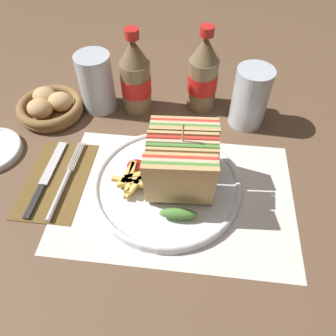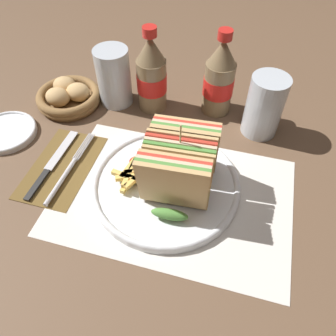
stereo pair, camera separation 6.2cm
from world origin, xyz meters
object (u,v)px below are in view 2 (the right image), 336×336
at_px(coke_bottle_near, 152,76).
at_px(coke_bottle_far, 219,79).
at_px(glass_far, 114,77).
at_px(club_sandwich, 179,166).
at_px(knife, 52,164).
at_px(fork, 66,173).
at_px(glass_near, 263,109).
at_px(side_saucer, 6,132).
at_px(bread_basket, 68,96).
at_px(plate_main, 165,186).

xyz_separation_m(coke_bottle_near, coke_bottle_far, (0.15, 0.03, 0.00)).
bearing_deg(glass_far, coke_bottle_far, 7.81).
xyz_separation_m(club_sandwich, coke_bottle_far, (0.02, 0.27, 0.01)).
bearing_deg(knife, coke_bottle_near, 61.02).
distance_m(fork, glass_near, 0.43).
distance_m(club_sandwich, side_saucer, 0.42).
height_order(bread_basket, side_saucer, bread_basket).
bearing_deg(coke_bottle_far, coke_bottle_near, -169.39).
distance_m(coke_bottle_far, bread_basket, 0.36).
distance_m(club_sandwich, coke_bottle_near, 0.27).
xyz_separation_m(glass_far, side_saucer, (-0.20, -0.18, -0.06)).
bearing_deg(fork, glass_far, 89.31).
height_order(glass_near, glass_far, same).
relative_size(knife, coke_bottle_far, 0.98).
bearing_deg(fork, coke_bottle_far, 50.35).
xyz_separation_m(plate_main, side_saucer, (-0.39, 0.05, -0.00)).
height_order(coke_bottle_near, bread_basket, coke_bottle_near).
bearing_deg(side_saucer, glass_near, 16.89).
height_order(plate_main, coke_bottle_near, coke_bottle_near).
bearing_deg(knife, glass_near, 30.64).
bearing_deg(bread_basket, glass_far, 20.19).
bearing_deg(club_sandwich, side_saucer, 172.59).
bearing_deg(knife, club_sandwich, 2.30).
distance_m(knife, coke_bottle_near, 0.29).
relative_size(glass_near, glass_far, 1.00).
relative_size(plate_main, glass_near, 2.09).
bearing_deg(club_sandwich, fork, -174.74).
height_order(coke_bottle_near, coke_bottle_far, same).
distance_m(plate_main, bread_basket, 0.36).
bearing_deg(club_sandwich, bread_basket, 149.27).
height_order(fork, coke_bottle_near, coke_bottle_near).
bearing_deg(glass_near, coke_bottle_far, 156.11).
distance_m(glass_near, side_saucer, 0.57).
height_order(club_sandwich, glass_far, club_sandwich).
distance_m(plate_main, club_sandwich, 0.07).
bearing_deg(coke_bottle_near, club_sandwich, -62.28).
xyz_separation_m(fork, side_saucer, (-0.19, 0.07, -0.00)).
bearing_deg(coke_bottle_near, bread_basket, -167.32).
bearing_deg(plate_main, glass_near, 54.07).
relative_size(plate_main, coke_bottle_near, 1.44).
distance_m(glass_near, glass_far, 0.35).
relative_size(plate_main, bread_basket, 1.87).
relative_size(coke_bottle_near, bread_basket, 1.30).
height_order(knife, bread_basket, bread_basket).
bearing_deg(side_saucer, coke_bottle_far, 25.95).
bearing_deg(club_sandwich, glass_far, 132.88).
bearing_deg(coke_bottle_far, glass_far, -172.19).
bearing_deg(fork, coke_bottle_near, 70.17).
height_order(club_sandwich, fork, club_sandwich).
distance_m(club_sandwich, glass_near, 0.26).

